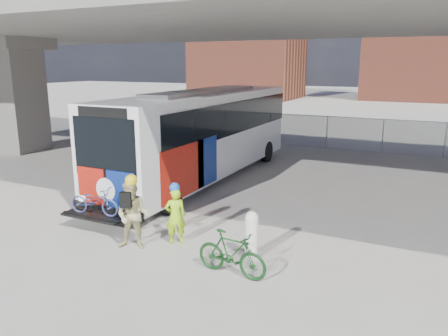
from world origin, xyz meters
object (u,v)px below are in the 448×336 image
Objects in this scene: cyclist_hivis at (175,214)px; cyclist_tan at (133,214)px; bollard at (252,234)px; bike_parked at (232,254)px; bus at (205,128)px.

cyclist_hivis is 0.84× the size of cyclist_tan.
bike_parked is at bearing -94.28° from bollard.
bollard is at bearing 141.38° from cyclist_hivis.
bollard is 2.19m from cyclist_hivis.
bollard is (4.74, -6.34, -1.45)m from bus.
bus is 8.83m from bike_parked.
cyclist_hivis is at bearing 69.65° from bike_parked.
bus is at bearing -106.68° from cyclist_hivis.
bollard is 1.00m from bike_parked.
bike_parked is (-0.07, -0.99, -0.13)m from bollard.
bike_parked is (4.66, -7.33, -1.58)m from bus.
bollard is 0.70× the size of bike_parked.
cyclist_tan is at bearing 5.01° from cyclist_hivis.
cyclist_tan is 2.95m from bike_parked.
bus is 6.95m from cyclist_hivis.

